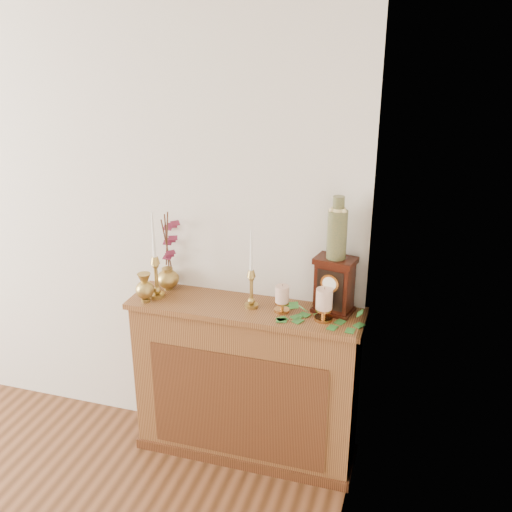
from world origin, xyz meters
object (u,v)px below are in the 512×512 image
(bud_vase, at_px, (145,288))
(ginger_jar, at_px, (170,252))
(candlestick_left, at_px, (156,270))
(candlestick_center, at_px, (251,283))
(mantel_clock, at_px, (334,286))
(ceramic_vase, at_px, (337,231))

(bud_vase, relative_size, ginger_jar, 0.34)
(candlestick_left, height_order, candlestick_center, candlestick_left)
(candlestick_left, xyz_separation_m, ginger_jar, (0.02, 0.15, 0.05))
(mantel_clock, bearing_deg, bud_vase, -158.08)
(candlestick_center, xyz_separation_m, mantel_clock, (0.41, 0.07, 0.01))
(ginger_jar, bearing_deg, candlestick_center, -12.96)
(mantel_clock, bearing_deg, candlestick_center, -158.08)
(candlestick_center, relative_size, mantel_clock, 1.44)
(ginger_jar, relative_size, ceramic_vase, 1.47)
(candlestick_center, bearing_deg, bud_vase, -170.07)
(ginger_jar, bearing_deg, mantel_clock, -2.67)
(candlestick_left, height_order, bud_vase, candlestick_left)
(candlestick_left, xyz_separation_m, bud_vase, (-0.04, -0.07, -0.08))
(ceramic_vase, bearing_deg, candlestick_center, -169.73)
(candlestick_left, bearing_deg, ginger_jar, 81.89)
(ginger_jar, xyz_separation_m, mantel_clock, (0.91, -0.04, -0.06))
(bud_vase, bearing_deg, candlestick_left, 61.45)
(bud_vase, xyz_separation_m, ceramic_vase, (0.97, 0.17, 0.36))
(candlestick_center, bearing_deg, ginger_jar, 167.04)
(ginger_jar, bearing_deg, bud_vase, -105.00)
(candlestick_left, distance_m, candlestick_center, 0.52)
(candlestick_center, distance_m, ginger_jar, 0.51)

